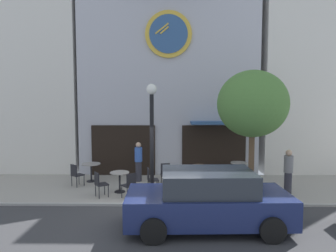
# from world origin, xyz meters

# --- Properties ---
(ground_plane) EXTENTS (27.53, 9.16, 0.13)m
(ground_plane) POSITION_xyz_m (0.00, -0.46, -0.02)
(ground_plane) COLOR #9E998E
(clock_building) EXTENTS (8.29, 4.11, 10.70)m
(clock_building) POSITION_xyz_m (0.08, 5.48, 5.50)
(clock_building) COLOR #B2B2BC
(clock_building) RESTS_ON ground_plane
(neighbor_building_left) EXTENTS (6.04, 3.97, 13.41)m
(neighbor_building_left) POSITION_xyz_m (-7.25, 6.10, 6.70)
(neighbor_building_left) COLOR silver
(neighbor_building_left) RESTS_ON ground_plane
(neighbor_building_right) EXTENTS (6.26, 3.85, 11.83)m
(neighbor_building_right) POSITION_xyz_m (7.64, 6.04, 5.92)
(neighbor_building_right) COLOR silver
(neighbor_building_right) RESTS_ON ground_plane
(street_lamp) EXTENTS (0.36, 0.36, 3.98)m
(street_lamp) POSITION_xyz_m (-0.47, 0.75, 2.02)
(street_lamp) COLOR black
(street_lamp) RESTS_ON ground_plane
(street_tree) EXTENTS (2.46, 2.21, 4.47)m
(street_tree) POSITION_xyz_m (3.03, 0.99, 3.29)
(street_tree) COLOR brown
(street_tree) RESTS_ON ground_plane
(cafe_table_leftmost) EXTENTS (0.78, 0.78, 0.77)m
(cafe_table_leftmost) POSITION_xyz_m (-3.19, 2.93, 0.57)
(cafe_table_leftmost) COLOR black
(cafe_table_leftmost) RESTS_ON ground_plane
(cafe_table_near_curb) EXTENTS (0.72, 0.72, 0.76)m
(cafe_table_near_curb) POSITION_xyz_m (-1.73, 1.47, 0.54)
(cafe_table_near_curb) COLOR black
(cafe_table_near_curb) RESTS_ON ground_plane
(cafe_table_center_right) EXTENTS (0.78, 0.78, 0.73)m
(cafe_table_center_right) POSITION_xyz_m (0.28, 1.52, 0.54)
(cafe_table_center_right) COLOR black
(cafe_table_center_right) RESTS_ON ground_plane
(cafe_table_rightmost) EXTENTS (0.68, 0.68, 0.74)m
(cafe_table_rightmost) POSITION_xyz_m (1.35, 2.74, 0.51)
(cafe_table_rightmost) COLOR black
(cafe_table_rightmost) RESTS_ON ground_plane
(cafe_table_center_left) EXTENTS (0.73, 0.73, 0.76)m
(cafe_table_center_left) POSITION_xyz_m (3.13, 3.29, 0.54)
(cafe_table_center_left) COLOR black
(cafe_table_center_left) RESTS_ON ground_plane
(cafe_chair_near_lamp) EXTENTS (0.56, 0.56, 0.90)m
(cafe_chair_near_lamp) POSITION_xyz_m (-2.34, 0.87, 0.53)
(cafe_chair_near_lamp) COLOR black
(cafe_chair_near_lamp) RESTS_ON ground_plane
(cafe_chair_left_end) EXTENTS (0.56, 0.56, 0.90)m
(cafe_chair_left_end) POSITION_xyz_m (-3.59, 2.18, 0.53)
(cafe_chair_left_end) COLOR black
(cafe_chair_left_end) RESTS_ON ground_plane
(cafe_chair_under_awning) EXTENTS (0.47, 0.47, 0.90)m
(cafe_chair_under_awning) POSITION_xyz_m (-0.57, 1.53, 0.53)
(cafe_chair_under_awning) COLOR black
(cafe_chair_under_awning) RESTS_ON ground_plane
(cafe_chair_curbside) EXTENTS (0.55, 0.55, 0.90)m
(cafe_chair_curbside) POSITION_xyz_m (1.89, 2.07, 0.53)
(cafe_chair_curbside) COLOR black
(cafe_chair_curbside) RESTS_ON ground_plane
(cafe_chair_near_tree) EXTENTS (0.50, 0.50, 0.90)m
(cafe_chair_near_tree) POSITION_xyz_m (-0.01, 2.30, 0.53)
(cafe_chair_near_tree) COLOR black
(cafe_chair_near_tree) RESTS_ON ground_plane
(cafe_chair_by_entrance) EXTENTS (0.57, 0.57, 0.90)m
(cafe_chair_by_entrance) POSITION_xyz_m (-1.25, 0.75, 0.53)
(cafe_chair_by_entrance) COLOR black
(cafe_chair_by_entrance) RESTS_ON ground_plane
(pedestrian_grey) EXTENTS (0.41, 0.41, 1.67)m
(pedestrian_grey) POSITION_xyz_m (4.39, 1.12, 0.86)
(pedestrian_grey) COLOR #2D2D38
(pedestrian_grey) RESTS_ON ground_plane
(pedestrian_blue) EXTENTS (0.38, 0.38, 1.67)m
(pedestrian_blue) POSITION_xyz_m (-1.19, 3.00, 0.86)
(pedestrian_blue) COLOR #2D2D38
(pedestrian_blue) RESTS_ON ground_plane
(parked_car_navy) EXTENTS (4.35, 2.12, 1.55)m
(parked_car_navy) POSITION_xyz_m (1.17, -1.61, 0.76)
(parked_car_navy) COLOR navy
(parked_car_navy) RESTS_ON ground_plane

